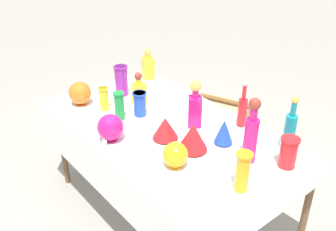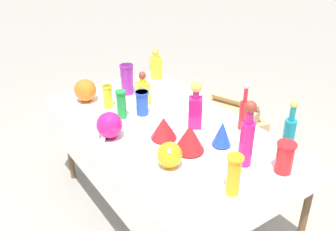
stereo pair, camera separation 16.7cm
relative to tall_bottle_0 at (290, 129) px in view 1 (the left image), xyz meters
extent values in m
plane|color=gray|center=(-0.65, -0.39, -0.91)|extent=(40.00, 40.00, 0.00)
cube|color=white|center=(-0.65, -0.39, -0.16)|extent=(1.89, 1.03, 0.03)
cube|color=white|center=(-0.65, -0.91, -0.30)|extent=(1.89, 0.01, 0.30)
cylinder|color=brown|center=(-1.50, -0.81, -0.54)|extent=(0.04, 0.04, 0.73)
cylinder|color=brown|center=(-1.50, 0.02, -0.54)|extent=(0.04, 0.04, 0.73)
cylinder|color=brown|center=(0.19, 0.02, -0.54)|extent=(0.04, 0.04, 0.73)
cylinder|color=teal|center=(0.00, 0.00, -0.03)|extent=(0.07, 0.07, 0.24)
cylinder|color=teal|center=(0.00, 0.00, 0.14)|extent=(0.03, 0.03, 0.09)
sphere|color=gold|center=(0.00, 0.00, 0.19)|extent=(0.04, 0.04, 0.04)
cylinder|color=#C61972|center=(-0.08, -0.26, -0.01)|extent=(0.08, 0.08, 0.27)
cylinder|color=#C61972|center=(-0.08, -0.26, 0.16)|extent=(0.04, 0.04, 0.08)
sphere|color=maroon|center=(-0.08, -0.26, 0.22)|extent=(0.07, 0.07, 0.07)
cylinder|color=red|center=(-0.37, 0.02, -0.05)|extent=(0.06, 0.06, 0.19)
cylinder|color=red|center=(-0.37, 0.02, 0.10)|extent=(0.03, 0.03, 0.10)
sphere|color=#B2B2B7|center=(-0.37, 0.02, 0.16)|extent=(0.04, 0.04, 0.04)
cube|color=yellow|center=(-1.07, -0.33, -0.06)|extent=(0.10, 0.10, 0.17)
cylinder|color=yellow|center=(-1.07, -0.33, 0.04)|extent=(0.04, 0.04, 0.04)
sphere|color=maroon|center=(-1.07, -0.33, 0.08)|extent=(0.06, 0.06, 0.06)
cube|color=yellow|center=(-1.43, 0.02, -0.05)|extent=(0.11, 0.11, 0.19)
cylinder|color=yellow|center=(-1.43, 0.02, 0.06)|extent=(0.04, 0.04, 0.03)
sphere|color=gold|center=(-1.43, 0.02, 0.10)|extent=(0.06, 0.06, 0.06)
cube|color=#C61972|center=(-0.57, -0.23, -0.04)|extent=(0.12, 0.12, 0.21)
cylinder|color=#C61972|center=(-0.57, -0.23, 0.10)|extent=(0.04, 0.04, 0.06)
sphere|color=gold|center=(-0.57, -0.23, 0.15)|extent=(0.07, 0.07, 0.07)
cylinder|color=orange|center=(0.07, -0.49, -0.03)|extent=(0.07, 0.07, 0.23)
cylinder|color=orange|center=(0.07, -0.49, 0.07)|extent=(0.09, 0.09, 0.01)
cylinder|color=blue|center=(-0.93, -0.43, -0.06)|extent=(0.09, 0.09, 0.18)
cylinder|color=blue|center=(-0.93, -0.43, 0.02)|extent=(0.10, 0.10, 0.01)
cylinder|color=yellow|center=(-1.16, -0.58, -0.06)|extent=(0.07, 0.07, 0.18)
cylinder|color=yellow|center=(-1.16, -0.58, 0.02)|extent=(0.08, 0.08, 0.01)
cylinder|color=purple|center=(-1.30, -0.34, -0.03)|extent=(0.10, 0.10, 0.24)
cylinder|color=purple|center=(-1.30, -0.34, 0.09)|extent=(0.11, 0.11, 0.01)
cylinder|color=#198C38|center=(-0.97, -0.57, -0.04)|extent=(0.07, 0.07, 0.20)
cylinder|color=#198C38|center=(-0.97, -0.57, 0.05)|extent=(0.08, 0.08, 0.01)
cylinder|color=red|center=(0.09, -0.14, -0.05)|extent=(0.10, 0.10, 0.18)
cylinder|color=red|center=(0.09, -0.14, 0.03)|extent=(0.11, 0.11, 0.01)
cylinder|color=red|center=(-0.36, -0.44, -0.14)|extent=(0.09, 0.09, 0.01)
cone|color=red|center=(-0.36, -0.44, -0.05)|extent=(0.18, 0.18, 0.17)
cylinder|color=blue|center=(-0.30, -0.24, -0.14)|extent=(0.07, 0.07, 0.01)
cone|color=blue|center=(-0.30, -0.24, -0.06)|extent=(0.12, 0.12, 0.15)
cylinder|color=red|center=(-0.57, -0.49, -0.14)|extent=(0.08, 0.08, 0.01)
cone|color=red|center=(-0.57, -0.49, -0.06)|extent=(0.17, 0.17, 0.14)
cylinder|color=#C61972|center=(-0.77, -0.76, -0.14)|extent=(0.08, 0.08, 0.01)
sphere|color=#C61972|center=(-0.77, -0.76, -0.05)|extent=(0.17, 0.17, 0.17)
cylinder|color=orange|center=(-0.30, -0.63, -0.14)|extent=(0.07, 0.07, 0.01)
sphere|color=orange|center=(-0.30, -0.63, -0.06)|extent=(0.15, 0.15, 0.15)
cylinder|color=orange|center=(-1.35, -0.67, -0.14)|extent=(0.08, 0.08, 0.01)
sphere|color=orange|center=(-1.35, -0.67, -0.05)|extent=(0.17, 0.17, 0.17)
cube|color=white|center=(-0.75, -0.82, -0.13)|extent=(0.06, 0.02, 0.04)
cube|color=white|center=(-0.59, -0.81, -0.12)|extent=(0.06, 0.02, 0.04)
cube|color=white|center=(-0.11, -0.83, -0.13)|extent=(0.06, 0.02, 0.03)
cube|color=tan|center=(-1.13, 0.80, -0.78)|extent=(0.50, 0.52, 0.25)
cube|color=tan|center=(-1.13, 0.93, -0.62)|extent=(0.36, 0.16, 0.09)
cube|color=tan|center=(-1.17, 0.67, -0.72)|extent=(0.62, 0.47, 0.38)
cube|color=tan|center=(-1.17, 0.75, -0.49)|extent=(0.48, 0.24, 0.09)
camera|label=1|loc=(1.02, -1.75, 1.12)|focal=40.00mm
camera|label=2|loc=(1.12, -1.62, 1.12)|focal=40.00mm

